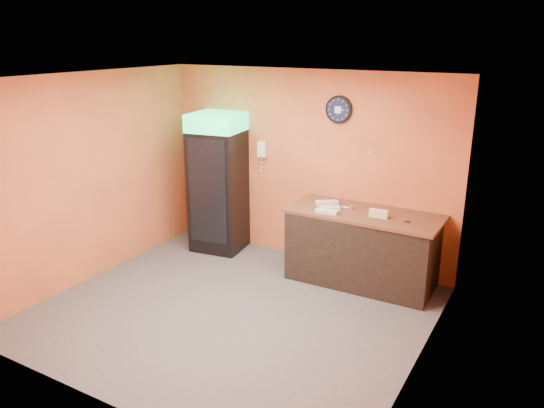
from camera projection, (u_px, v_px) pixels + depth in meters
The scene contains 15 objects.
floor at pixel (232, 311), 6.52m from camera, with size 4.50×4.50×0.00m, color #47474C.
back_wall at pixel (306, 167), 7.75m from camera, with size 4.50×0.02×2.80m, color #DD733E.
left_wall at pixel (91, 178), 7.16m from camera, with size 0.02×4.00×2.80m, color #DD733E.
right_wall at pixel (426, 238), 5.03m from camera, with size 0.02×4.00×2.80m, color #DD733E.
ceiling at pixel (226, 78), 5.67m from camera, with size 4.50×4.00×0.02m, color white.
beverage_cooler at pixel (217, 185), 8.15m from camera, with size 0.84×0.85×2.14m.
prep_counter at pixel (362, 249), 7.17m from camera, with size 1.93×0.86×0.96m, color black.
wall_clock at pixel (339, 109), 7.23m from camera, with size 0.38×0.06×0.38m.
wall_phone at pixel (262, 149), 7.99m from camera, with size 0.13×0.11×0.24m.
butcher_paper at pixel (364, 214), 7.01m from camera, with size 2.03×0.87×0.04m, color brown.
sub_roll_stack at pixel (379, 214), 6.80m from camera, with size 0.24×0.09×0.10m.
wrapped_sandwich_left at pixel (330, 208), 7.12m from camera, with size 0.27×0.11×0.04m, color silver.
wrapped_sandwich_mid at pixel (327, 211), 6.98m from camera, with size 0.30×0.12×0.04m, color silver.
wrapped_sandwich_right at pixel (327, 203), 7.34m from camera, with size 0.31×0.12×0.04m, color silver.
kitchen_tool at pixel (352, 207), 7.13m from camera, with size 0.06×0.06×0.06m, color silver.
Camera 1 is at (3.31, -4.80, 3.24)m, focal length 35.00 mm.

